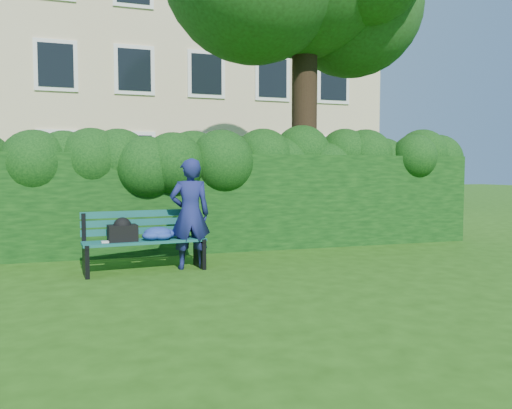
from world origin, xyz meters
name	(u,v)px	position (x,y,z in m)	size (l,w,h in m)	color
ground	(268,270)	(0.00, 0.00, 0.00)	(80.00, 80.00, 0.00)	#214A0F
apartment_building	(157,61)	(0.00, 13.99, 6.00)	(16.00, 8.08, 12.00)	beige
hedge	(231,202)	(0.00, 2.20, 0.90)	(10.00, 1.00, 1.80)	black
park_bench	(143,238)	(-1.80, 0.47, 0.50)	(1.82, 0.73, 0.89)	#0F4F46
man_reading	(190,214)	(-1.10, 0.45, 0.84)	(0.61, 0.40, 1.68)	navy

